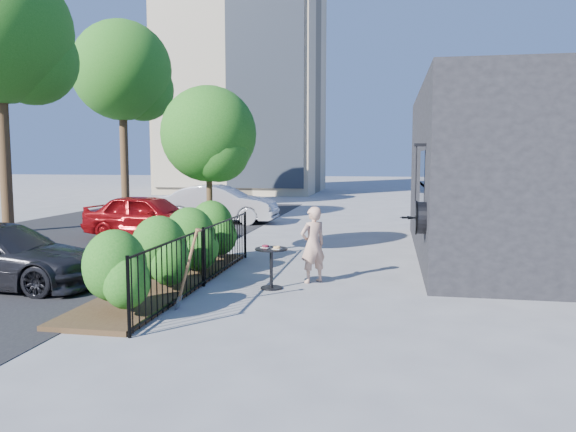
% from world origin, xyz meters
% --- Properties ---
extents(ground, '(120.00, 120.00, 0.00)m').
position_xyz_m(ground, '(0.00, 0.00, 0.00)').
color(ground, gray).
rests_on(ground, ground).
extents(shop_building, '(6.22, 9.00, 4.00)m').
position_xyz_m(shop_building, '(5.50, 4.50, 2.00)').
color(shop_building, black).
rests_on(shop_building, ground).
extents(fence, '(0.05, 6.05, 1.10)m').
position_xyz_m(fence, '(-1.50, 0.00, 0.56)').
color(fence, black).
rests_on(fence, ground).
extents(planting_bed, '(1.30, 6.00, 0.08)m').
position_xyz_m(planting_bed, '(-2.20, 0.00, 0.04)').
color(planting_bed, '#382616').
rests_on(planting_bed, ground).
extents(shrubs, '(1.10, 5.60, 1.24)m').
position_xyz_m(shrubs, '(-2.10, 0.10, 0.70)').
color(shrubs, '#1C5D15').
rests_on(shrubs, ground).
extents(patio_tree, '(2.20, 2.20, 3.94)m').
position_xyz_m(patio_tree, '(-2.24, 2.76, 2.76)').
color(patio_tree, '#3F2B19').
rests_on(patio_tree, ground).
extents(street, '(9.00, 30.00, 0.01)m').
position_xyz_m(street, '(-7.00, 3.00, 0.00)').
color(street, black).
rests_on(street, ground).
extents(street_tree_near, '(4.40, 4.40, 8.28)m').
position_xyz_m(street_tree_near, '(-9.94, 5.96, 5.92)').
color(street_tree_near, '#3F2B19').
rests_on(street_tree_near, ground).
extents(street_tree_far, '(4.40, 4.40, 8.28)m').
position_xyz_m(street_tree_far, '(-9.94, 13.96, 5.92)').
color(street_tree_far, '#3F2B19').
rests_on(street_tree_far, ground).
extents(cafe_table, '(0.59, 0.59, 0.79)m').
position_xyz_m(cafe_table, '(-0.24, 0.05, 0.51)').
color(cafe_table, black).
rests_on(cafe_table, ground).
extents(woman, '(0.63, 0.60, 1.45)m').
position_xyz_m(woman, '(0.42, 0.69, 0.72)').
color(woman, tan).
rests_on(woman, ground).
extents(shovel, '(0.45, 0.17, 1.31)m').
position_xyz_m(shovel, '(-1.25, -1.55, 0.58)').
color(shovel, brown).
rests_on(shovel, ground).
extents(car_red, '(4.02, 2.03, 1.31)m').
position_xyz_m(car_red, '(-5.01, 5.46, 0.66)').
color(car_red, maroon).
rests_on(car_red, ground).
extents(car_silver, '(4.18, 1.53, 1.37)m').
position_xyz_m(car_silver, '(-4.22, 9.72, 0.68)').
color(car_silver, '#B4B3B9').
rests_on(car_silver, ground).
extents(car_darkgrey, '(4.01, 1.71, 1.15)m').
position_xyz_m(car_darkgrey, '(-5.18, -0.64, 0.58)').
color(car_darkgrey, black).
rests_on(car_darkgrey, ground).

